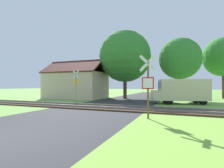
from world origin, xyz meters
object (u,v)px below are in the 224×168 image
at_px(stop_sign_near, 148,83).
at_px(tree_far, 223,57).
at_px(crossing_sign_far, 76,83).
at_px(tree_right, 180,59).
at_px(tree_center, 125,56).
at_px(house, 76,84).
at_px(mail_truck, 181,90).

bearing_deg(stop_sign_near, tree_far, -109.09).
distance_m(crossing_sign_far, tree_right, 12.39).
relative_size(crossing_sign_far, tree_right, 0.44).
bearing_deg(tree_center, crossing_sign_far, -114.24).
relative_size(crossing_sign_far, tree_center, 0.37).
distance_m(house, tree_center, 7.49).
bearing_deg(tree_far, house, -162.18).
distance_m(house, tree_far, 19.40).
relative_size(tree_center, mail_truck, 1.68).
bearing_deg(stop_sign_near, house, -42.27).
height_order(stop_sign_near, house, house).
height_order(crossing_sign_far, tree_right, tree_right).
bearing_deg(mail_truck, stop_sign_near, 152.68).
bearing_deg(house, tree_far, 16.87).
bearing_deg(tree_right, crossing_sign_far, -143.09).
bearing_deg(house, tree_center, 11.43).
xyz_separation_m(house, tree_right, (13.02, 1.91, 2.98)).
xyz_separation_m(crossing_sign_far, mail_truck, (9.74, 2.43, -0.67)).
bearing_deg(stop_sign_near, mail_truck, -98.56).
distance_m(stop_sign_near, tree_right, 13.61).
bearing_deg(tree_right, tree_center, -175.64).
bearing_deg(tree_far, tree_right, -142.64).
relative_size(house, tree_center, 0.90).
bearing_deg(mail_truck, crossing_sign_far, 87.25).
xyz_separation_m(stop_sign_near, mail_truck, (1.56, 8.38, -0.56)).
height_order(tree_right, tree_far, tree_far).
bearing_deg(stop_sign_near, crossing_sign_far, -34.06).
height_order(stop_sign_near, crossing_sign_far, stop_sign_near).
relative_size(stop_sign_near, tree_center, 0.37).
relative_size(house, tree_far, 1.00).
xyz_separation_m(house, tree_far, (18.16, 5.84, 3.51)).
distance_m(stop_sign_near, tree_far, 18.69).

